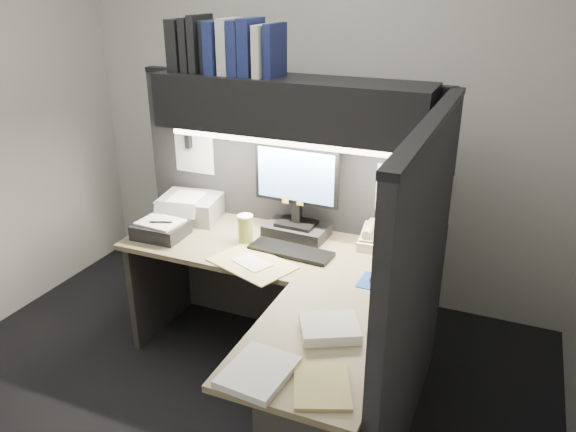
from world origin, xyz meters
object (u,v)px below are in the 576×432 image
(telephone, at_px, (381,239))
(coffee_cup, at_px, (246,230))
(overhead_shelf, at_px, (290,106))
(printer, at_px, (191,207))
(monitor, at_px, (297,202))
(notebook_stack, at_px, (161,230))
(desk, at_px, (286,358))
(keyboard, at_px, (291,251))

(telephone, relative_size, coffee_cup, 1.53)
(overhead_shelf, xyz_separation_m, printer, (-0.68, -0.01, -0.70))
(monitor, height_order, notebook_stack, monitor)
(overhead_shelf, relative_size, telephone, 6.41)
(telephone, relative_size, printer, 0.67)
(printer, height_order, notebook_stack, printer)
(notebook_stack, bearing_deg, telephone, 16.89)
(desk, height_order, keyboard, keyboard)
(monitor, bearing_deg, desk, -68.86)
(desk, xyz_separation_m, keyboard, (-0.20, 0.53, 0.30))
(printer, bearing_deg, overhead_shelf, -9.12)
(notebook_stack, bearing_deg, desk, -23.48)
(keyboard, relative_size, printer, 1.30)
(telephone, height_order, coffee_cup, coffee_cup)
(keyboard, bearing_deg, coffee_cup, 178.77)
(desk, height_order, overhead_shelf, overhead_shelf)
(monitor, bearing_deg, printer, -177.22)
(overhead_shelf, relative_size, monitor, 2.82)
(monitor, bearing_deg, coffee_cup, -138.86)
(keyboard, distance_m, telephone, 0.52)
(coffee_cup, distance_m, notebook_stack, 0.51)
(telephone, distance_m, notebook_stack, 1.28)
(monitor, relative_size, coffee_cup, 3.47)
(printer, bearing_deg, coffee_cup, -31.14)
(desk, relative_size, coffee_cup, 10.75)
(overhead_shelf, relative_size, keyboard, 3.28)
(desk, bearing_deg, printer, 142.90)
(overhead_shelf, bearing_deg, telephone, 5.30)
(overhead_shelf, xyz_separation_m, telephone, (0.54, 0.05, -0.72))
(overhead_shelf, xyz_separation_m, coffee_cup, (-0.19, -0.20, -0.69))
(notebook_stack, bearing_deg, monitor, 23.25)
(coffee_cup, bearing_deg, monitor, 38.89)
(monitor, relative_size, telephone, 2.27)
(monitor, distance_m, keyboard, 0.31)
(keyboard, height_order, coffee_cup, coffee_cup)
(desk, bearing_deg, telephone, 73.43)
(overhead_shelf, relative_size, notebook_stack, 5.45)
(monitor, height_order, telephone, monitor)
(coffee_cup, relative_size, printer, 0.44)
(monitor, distance_m, telephone, 0.53)
(overhead_shelf, bearing_deg, keyboard, -65.64)
(telephone, bearing_deg, monitor, -178.11)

